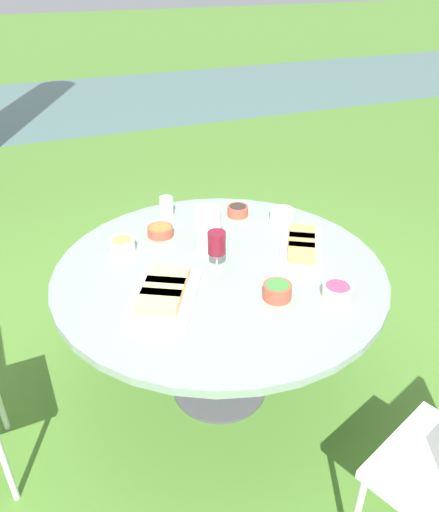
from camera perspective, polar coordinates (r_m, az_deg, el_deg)
ground_plane at (r=2.66m, az=0.00°, el=-14.78°), size 40.00×40.00×0.00m
river_strip at (r=8.08m, az=-16.81°, el=16.34°), size 40.00×3.39×0.01m
dining_table at (r=2.24m, az=0.00°, el=-3.19°), size 1.45×1.45×0.73m
water_pitcher at (r=2.29m, az=-1.27°, el=3.14°), size 0.13×0.12×0.20m
wine_glass at (r=2.10m, az=-0.33°, el=1.40°), size 0.08×0.08×0.19m
platter_bread_main at (r=2.33m, az=9.36°, el=1.18°), size 0.36×0.43×0.06m
platter_charcuterie at (r=1.99m, az=-6.40°, el=-4.22°), size 0.40×0.45×0.07m
bowl_fries at (r=2.34m, az=-11.03°, el=1.30°), size 0.11×0.11×0.06m
bowl_salad at (r=2.00m, az=6.62°, el=-3.92°), size 0.12×0.12×0.06m
bowl_olives at (r=2.62m, az=2.10°, el=5.25°), size 0.11×0.11×0.05m
bowl_dip_red at (r=2.05m, az=13.31°, el=-3.89°), size 0.12×0.12×0.06m
bowl_dip_cream at (r=2.60m, az=7.17°, el=4.80°), size 0.13×0.13×0.06m
bowl_roasted_veg at (r=2.45m, az=-6.78°, el=2.89°), size 0.13×0.13×0.05m
cup_water_near at (r=2.62m, az=-6.09°, el=5.59°), size 0.07×0.07×0.11m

